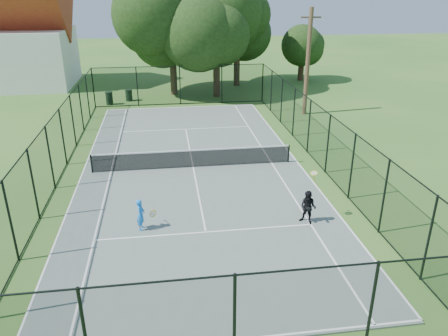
{
  "coord_description": "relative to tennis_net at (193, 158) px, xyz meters",
  "views": [
    {
      "loc": [
        -1.3,
        -20.57,
        8.69
      ],
      "look_at": [
        1.17,
        -3.0,
        1.2
      ],
      "focal_mm": 35.0,
      "sensor_mm": 36.0,
      "label": 1
    }
  ],
  "objects": [
    {
      "name": "player_blue",
      "position": [
        -2.39,
        -5.82,
        0.11
      ],
      "size": [
        0.77,
        0.5,
        1.25
      ],
      "color": "blue",
      "rests_on": "tennis_court"
    },
    {
      "name": "player_black",
      "position": [
        4.0,
        -6.23,
        0.16
      ],
      "size": [
        0.86,
        1.04,
        2.02
      ],
      "color": "black",
      "rests_on": "tennis_court"
    },
    {
      "name": "tree_near_left",
      "position": [
        -0.38,
        16.51,
        4.97
      ],
      "size": [
        6.92,
        6.92,
        9.02
      ],
      "color": "#332114",
      "rests_on": "ground"
    },
    {
      "name": "tennis_court",
      "position": [
        0.0,
        0.0,
        -0.55
      ],
      "size": [
        11.0,
        24.0,
        0.06
      ],
      "primitive_type": "cube",
      "color": "slate",
      "rests_on": "ground"
    },
    {
      "name": "fence",
      "position": [
        0.0,
        0.0,
        0.92
      ],
      "size": [
        13.1,
        26.1,
        3.0
      ],
      "color": "black",
      "rests_on": "ground"
    },
    {
      "name": "trash_bin_left",
      "position": [
        -5.5,
        13.71,
        -0.08
      ],
      "size": [
        0.58,
        0.58,
        0.99
      ],
      "color": "black",
      "rests_on": "ground"
    },
    {
      "name": "tree_far_right",
      "position": [
        12.06,
        20.72,
        2.56
      ],
      "size": [
        3.85,
        3.85,
        5.09
      ],
      "color": "#332114",
      "rests_on": "ground"
    },
    {
      "name": "tree_near_mid",
      "position": [
        3.12,
        15.27,
        5.01
      ],
      "size": [
        6.93,
        6.93,
        9.06
      ],
      "color": "#332114",
      "rests_on": "ground"
    },
    {
      "name": "tree_near_right",
      "position": [
        5.48,
        19.22,
        4.52
      ],
      "size": [
        5.82,
        5.82,
        8.03
      ],
      "color": "#332114",
      "rests_on": "ground"
    },
    {
      "name": "trash_bin_right",
      "position": [
        -4.06,
        14.69,
        -0.11
      ],
      "size": [
        0.58,
        0.58,
        0.92
      ],
      "color": "black",
      "rests_on": "ground"
    },
    {
      "name": "tennis_net",
      "position": [
        0.0,
        0.0,
        0.0
      ],
      "size": [
        10.08,
        0.08,
        0.95
      ],
      "color": "black",
      "rests_on": "tennis_court"
    },
    {
      "name": "ground",
      "position": [
        0.0,
        0.0,
        -0.58
      ],
      "size": [
        120.0,
        120.0,
        0.0
      ],
      "primitive_type": "plane",
      "color": "#2C6021"
    },
    {
      "name": "utility_pole",
      "position": [
        8.72,
        9.0,
        3.14
      ],
      "size": [
        1.4,
        0.3,
        7.31
      ],
      "color": "#4C3823",
      "rests_on": "ground"
    }
  ]
}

